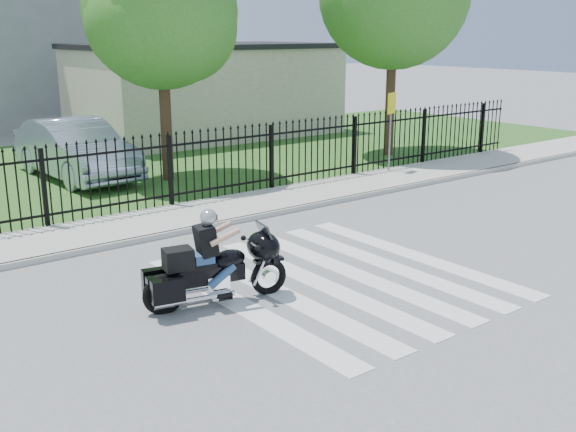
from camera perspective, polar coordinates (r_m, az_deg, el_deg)
ground at (r=11.82m, az=4.14°, el=-5.29°), size 120.00×120.00×0.00m
crosswalk at (r=11.82m, az=4.14°, el=-5.26°), size 5.00×5.50×0.01m
sidewalk at (r=15.70m, az=-8.07°, el=0.06°), size 40.00×2.00×0.12m
curb at (r=14.86m, az=-6.16°, el=-0.75°), size 40.00×0.12×0.12m
grass_strip at (r=21.93m, az=-17.23°, el=3.76°), size 40.00×12.00×0.02m
iron_fence at (r=16.36m, az=-9.93°, el=3.64°), size 26.00×0.04×1.80m
tree_mid at (r=19.39m, az=-10.73°, el=16.60°), size 4.20×4.20×6.78m
building_low at (r=28.28m, az=-6.98°, el=10.36°), size 10.00×6.00×3.50m
building_low_roof at (r=28.18m, az=-7.10°, el=14.11°), size 10.20×6.20×0.20m
motorcycle_rider at (r=10.58m, az=-6.38°, el=-4.13°), size 2.37×1.10×1.59m
parked_car at (r=20.44m, az=-17.52°, el=5.41°), size 2.06×5.28×1.71m
traffic_sign at (r=20.27m, az=8.71°, el=8.41°), size 0.48×0.21×2.31m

